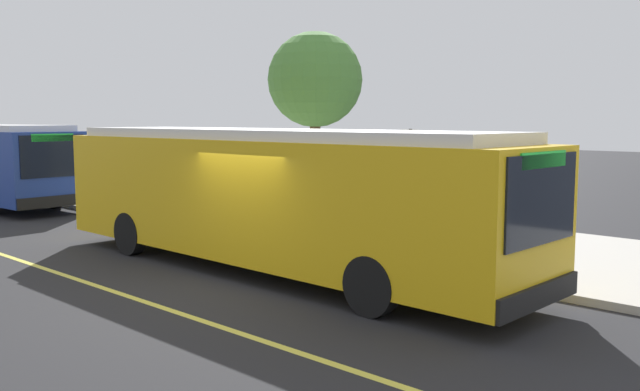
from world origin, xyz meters
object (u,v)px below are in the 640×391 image
(transit_bus_main, at_px, (270,194))
(waiting_bench, at_px, (383,213))
(pedestrian_commuter, at_px, (282,198))
(route_sign_post, at_px, (410,175))

(transit_bus_main, relative_size, waiting_bench, 7.50)
(waiting_bench, relative_size, pedestrian_commuter, 0.95)
(transit_bus_main, bearing_deg, pedestrian_commuter, 132.67)
(waiting_bench, bearing_deg, transit_bus_main, -80.33)
(waiting_bench, relative_size, route_sign_post, 0.57)
(waiting_bench, xyz_separation_m, pedestrian_commuter, (-1.59, -2.23, 0.48))
(route_sign_post, bearing_deg, waiting_bench, 137.41)
(transit_bus_main, height_order, pedestrian_commuter, transit_bus_main)
(transit_bus_main, relative_size, pedestrian_commuter, 7.10)
(waiting_bench, distance_m, pedestrian_commuter, 2.78)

